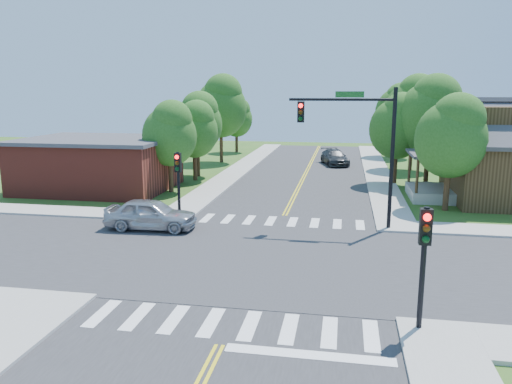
% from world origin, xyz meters
% --- Properties ---
extents(ground, '(100.00, 100.00, 0.00)m').
position_xyz_m(ground, '(0.00, 0.00, 0.00)').
color(ground, '#2F571B').
rests_on(ground, ground).
extents(road_ns, '(10.00, 90.00, 0.04)m').
position_xyz_m(road_ns, '(0.00, 0.00, 0.02)').
color(road_ns, '#2D2D30').
rests_on(road_ns, ground).
extents(road_ew, '(90.00, 10.00, 0.04)m').
position_xyz_m(road_ew, '(0.00, 0.00, 0.03)').
color(road_ew, '#2D2D30').
rests_on(road_ew, ground).
extents(intersection_patch, '(10.20, 10.20, 0.06)m').
position_xyz_m(intersection_patch, '(0.00, 0.00, 0.00)').
color(intersection_patch, '#2D2D30').
rests_on(intersection_patch, ground).
extents(sidewalk_nw, '(40.00, 40.00, 0.14)m').
position_xyz_m(sidewalk_nw, '(-15.82, 15.82, 0.07)').
color(sidewalk_nw, '#9E9B93').
rests_on(sidewalk_nw, ground).
extents(crosswalk_north, '(8.85, 2.00, 0.01)m').
position_xyz_m(crosswalk_north, '(0.00, 6.20, 0.05)').
color(crosswalk_north, white).
rests_on(crosswalk_north, ground).
extents(crosswalk_south, '(8.85, 2.00, 0.01)m').
position_xyz_m(crosswalk_south, '(0.00, -6.20, 0.05)').
color(crosswalk_south, white).
rests_on(crosswalk_south, ground).
extents(centerline, '(0.30, 90.00, 0.01)m').
position_xyz_m(centerline, '(0.00, 0.00, 0.05)').
color(centerline, yellow).
rests_on(centerline, ground).
extents(stop_bar, '(4.60, 0.45, 0.09)m').
position_xyz_m(stop_bar, '(2.50, -7.60, 0.00)').
color(stop_bar, white).
rests_on(stop_bar, ground).
extents(signal_mast_ne, '(5.30, 0.42, 7.20)m').
position_xyz_m(signal_mast_ne, '(3.91, 5.59, 4.85)').
color(signal_mast_ne, black).
rests_on(signal_mast_ne, ground).
extents(signal_pole_se, '(0.34, 0.42, 3.80)m').
position_xyz_m(signal_pole_se, '(5.60, -5.62, 2.66)').
color(signal_pole_se, black).
rests_on(signal_pole_se, ground).
extents(signal_pole_nw, '(0.34, 0.42, 3.80)m').
position_xyz_m(signal_pole_nw, '(-5.60, 5.58, 2.66)').
color(signal_pole_nw, black).
rests_on(signal_pole_nw, ground).
extents(building_nw, '(10.40, 8.40, 3.73)m').
position_xyz_m(building_nw, '(-14.20, 13.20, 1.88)').
color(building_nw, maroon).
rests_on(building_nw, ground).
extents(tree_e_a, '(4.09, 3.89, 6.96)m').
position_xyz_m(tree_e_a, '(9.39, 10.63, 4.56)').
color(tree_e_a, '#382314').
rests_on(tree_e_a, ground).
extents(tree_e_b, '(4.87, 4.63, 8.28)m').
position_xyz_m(tree_e_b, '(9.33, 18.03, 5.42)').
color(tree_e_b, '#382314').
rests_on(tree_e_b, ground).
extents(tree_e_c, '(5.03, 4.78, 8.55)m').
position_xyz_m(tree_e_c, '(9.20, 26.37, 5.60)').
color(tree_e_c, '#382314').
rests_on(tree_e_c, ground).
extents(tree_e_d, '(4.66, 4.43, 7.92)m').
position_xyz_m(tree_e_d, '(8.71, 35.28, 5.19)').
color(tree_e_d, '#382314').
rests_on(tree_e_d, ground).
extents(tree_w_a, '(3.80, 3.61, 6.46)m').
position_xyz_m(tree_w_a, '(-8.71, 13.14, 4.23)').
color(tree_w_a, '#382314').
rests_on(tree_w_a, ground).
extents(tree_w_b, '(4.15, 3.94, 7.06)m').
position_xyz_m(tree_w_b, '(-8.72, 19.86, 4.62)').
color(tree_w_b, '#382314').
rests_on(tree_w_b, ground).
extents(tree_w_c, '(5.13, 4.87, 8.72)m').
position_xyz_m(tree_w_c, '(-8.82, 28.31, 5.71)').
color(tree_w_c, '#382314').
rests_on(tree_w_c, ground).
extents(tree_w_d, '(3.69, 3.51, 6.27)m').
position_xyz_m(tree_w_d, '(-9.12, 36.83, 4.11)').
color(tree_w_d, '#382314').
rests_on(tree_w_d, ground).
extents(tree_house, '(4.10, 3.89, 6.96)m').
position_xyz_m(tree_house, '(7.13, 18.70, 4.56)').
color(tree_house, '#382314').
rests_on(tree_house, ground).
extents(tree_bldg, '(3.75, 3.56, 6.37)m').
position_xyz_m(tree_bldg, '(-8.40, 17.96, 4.17)').
color(tree_bldg, '#382314').
rests_on(tree_bldg, ground).
extents(car_silver, '(2.15, 4.77, 1.59)m').
position_xyz_m(car_silver, '(-6.41, 3.50, 0.79)').
color(car_silver, '#AFB0B6').
rests_on(car_silver, ground).
extents(car_dgrey, '(4.51, 5.95, 1.43)m').
position_xyz_m(car_dgrey, '(2.33, 28.30, 0.72)').
color(car_dgrey, '#2B2D30').
rests_on(car_dgrey, ground).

